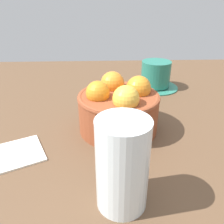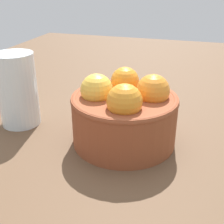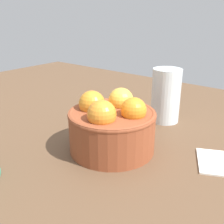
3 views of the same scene
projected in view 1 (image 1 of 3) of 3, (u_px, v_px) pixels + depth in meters
ground_plane at (118, 136)px, 46.01cm from camera, size 151.04×103.97×3.41cm
terracotta_bowl at (119, 107)px, 43.13cm from camera, size 15.14×15.14×10.37cm
coffee_cup at (156, 76)px, 63.74cm from camera, size 12.79×12.79×7.44cm
water_glass at (122, 165)px, 26.68cm from camera, size 6.27×6.27×11.77cm
folded_napkin at (5, 156)px, 37.02cm from camera, size 14.08×12.30×0.60cm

